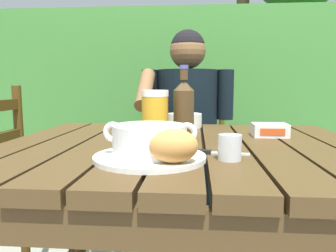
{
  "coord_description": "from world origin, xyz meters",
  "views": [
    {
      "loc": [
        0.04,
        -1.0,
        0.92
      ],
      "look_at": [
        -0.04,
        -0.13,
        0.81
      ],
      "focal_mm": 34.9,
      "sensor_mm": 36.0,
      "label": 1
    }
  ],
  "objects_px": {
    "water_glass_small": "(230,147)",
    "table_knife": "(210,152)",
    "butter_tub": "(270,130)",
    "soup_bowl": "(150,139)",
    "person_eating": "(186,124)",
    "serving_plate": "(150,157)",
    "bread_roll": "(173,146)",
    "diner_bowl": "(185,120)",
    "beer_bottle": "(185,109)",
    "beer_glass": "(155,117)",
    "chair_near_diner": "(188,158)"
  },
  "relations": [
    {
      "from": "butter_tub",
      "to": "soup_bowl",
      "type": "bearing_deg",
      "value": -133.82
    },
    {
      "from": "person_eating",
      "to": "serving_plate",
      "type": "xyz_separation_m",
      "value": [
        -0.06,
        -0.95,
        0.03
      ]
    },
    {
      "from": "water_glass_small",
      "to": "table_knife",
      "type": "height_order",
      "value": "water_glass_small"
    },
    {
      "from": "soup_bowl",
      "to": "beer_bottle",
      "type": "bearing_deg",
      "value": 74.56
    },
    {
      "from": "chair_near_diner",
      "to": "bread_roll",
      "type": "height_order",
      "value": "chair_near_diner"
    },
    {
      "from": "beer_glass",
      "to": "water_glass_small",
      "type": "xyz_separation_m",
      "value": [
        0.21,
        -0.22,
        -0.05
      ]
    },
    {
      "from": "bread_roll",
      "to": "diner_bowl",
      "type": "relative_size",
      "value": 0.84
    },
    {
      "from": "chair_near_diner",
      "to": "diner_bowl",
      "type": "distance_m",
      "value": 0.61
    },
    {
      "from": "soup_bowl",
      "to": "beer_glass",
      "type": "distance_m",
      "value": 0.23
    },
    {
      "from": "water_glass_small",
      "to": "butter_tub",
      "type": "height_order",
      "value": "water_glass_small"
    },
    {
      "from": "beer_glass",
      "to": "soup_bowl",
      "type": "bearing_deg",
      "value": -85.92
    },
    {
      "from": "serving_plate",
      "to": "bread_roll",
      "type": "relative_size",
      "value": 2.28
    },
    {
      "from": "bread_roll",
      "to": "beer_glass",
      "type": "xyz_separation_m",
      "value": [
        -0.08,
        0.3,
        0.03
      ]
    },
    {
      "from": "diner_bowl",
      "to": "water_glass_small",
      "type": "bearing_deg",
      "value": -77.76
    },
    {
      "from": "soup_bowl",
      "to": "table_knife",
      "type": "relative_size",
      "value": 1.36
    },
    {
      "from": "diner_bowl",
      "to": "beer_glass",
      "type": "bearing_deg",
      "value": -101.98
    },
    {
      "from": "person_eating",
      "to": "butter_tub",
      "type": "relative_size",
      "value": 10.21
    },
    {
      "from": "person_eating",
      "to": "water_glass_small",
      "type": "xyz_separation_m",
      "value": [
        0.13,
        -0.93,
        0.06
      ]
    },
    {
      "from": "serving_plate",
      "to": "beer_bottle",
      "type": "distance_m",
      "value": 0.3
    },
    {
      "from": "serving_plate",
      "to": "beer_glass",
      "type": "bearing_deg",
      "value": 94.08
    },
    {
      "from": "serving_plate",
      "to": "bread_roll",
      "type": "xyz_separation_m",
      "value": [
        0.06,
        -0.07,
        0.04
      ]
    },
    {
      "from": "soup_bowl",
      "to": "diner_bowl",
      "type": "bearing_deg",
      "value": 84.0
    },
    {
      "from": "butter_tub",
      "to": "person_eating",
      "type": "bearing_deg",
      "value": 118.6
    },
    {
      "from": "bread_roll",
      "to": "diner_bowl",
      "type": "height_order",
      "value": "bread_roll"
    },
    {
      "from": "diner_bowl",
      "to": "beer_bottle",
      "type": "bearing_deg",
      "value": -87.93
    },
    {
      "from": "chair_near_diner",
      "to": "soup_bowl",
      "type": "xyz_separation_m",
      "value": [
        -0.06,
        -1.15,
        0.31
      ]
    },
    {
      "from": "beer_glass",
      "to": "beer_bottle",
      "type": "bearing_deg",
      "value": 26.2
    },
    {
      "from": "person_eating",
      "to": "soup_bowl",
      "type": "xyz_separation_m",
      "value": [
        -0.06,
        -0.95,
        0.08
      ]
    },
    {
      "from": "water_glass_small",
      "to": "diner_bowl",
      "type": "relative_size",
      "value": 0.44
    },
    {
      "from": "water_glass_small",
      "to": "chair_near_diner",
      "type": "bearing_deg",
      "value": 96.46
    },
    {
      "from": "water_glass_small",
      "to": "beer_glass",
      "type": "bearing_deg",
      "value": 134.03
    },
    {
      "from": "beer_bottle",
      "to": "butter_tub",
      "type": "relative_size",
      "value": 2.05
    },
    {
      "from": "beer_glass",
      "to": "table_knife",
      "type": "relative_size",
      "value": 0.97
    },
    {
      "from": "chair_near_diner",
      "to": "person_eating",
      "type": "height_order",
      "value": "person_eating"
    },
    {
      "from": "person_eating",
      "to": "water_glass_small",
      "type": "bearing_deg",
      "value": -81.97
    },
    {
      "from": "soup_bowl",
      "to": "diner_bowl",
      "type": "distance_m",
      "value": 0.61
    },
    {
      "from": "beer_bottle",
      "to": "diner_bowl",
      "type": "bearing_deg",
      "value": 92.07
    },
    {
      "from": "serving_plate",
      "to": "table_knife",
      "type": "height_order",
      "value": "serving_plate"
    },
    {
      "from": "beer_glass",
      "to": "table_knife",
      "type": "xyz_separation_m",
      "value": [
        0.16,
        -0.15,
        -0.08
      ]
    },
    {
      "from": "serving_plate",
      "to": "water_glass_small",
      "type": "distance_m",
      "value": 0.19
    },
    {
      "from": "bread_roll",
      "to": "water_glass_small",
      "type": "xyz_separation_m",
      "value": [
        0.13,
        0.09,
        -0.02
      ]
    },
    {
      "from": "water_glass_small",
      "to": "diner_bowl",
      "type": "xyz_separation_m",
      "value": [
        -0.13,
        0.59,
        -0.0
      ]
    },
    {
      "from": "beer_bottle",
      "to": "diner_bowl",
      "type": "xyz_separation_m",
      "value": [
        -0.01,
        0.33,
        -0.07
      ]
    },
    {
      "from": "soup_bowl",
      "to": "beer_glass",
      "type": "relative_size",
      "value": 1.4
    },
    {
      "from": "person_eating",
      "to": "butter_tub",
      "type": "bearing_deg",
      "value": -61.4
    },
    {
      "from": "beer_bottle",
      "to": "diner_bowl",
      "type": "height_order",
      "value": "beer_bottle"
    },
    {
      "from": "serving_plate",
      "to": "butter_tub",
      "type": "distance_m",
      "value": 0.53
    },
    {
      "from": "diner_bowl",
      "to": "serving_plate",
      "type": "bearing_deg",
      "value": -96.0
    },
    {
      "from": "water_glass_small",
      "to": "table_knife",
      "type": "bearing_deg",
      "value": 124.03
    },
    {
      "from": "soup_bowl",
      "to": "beer_bottle",
      "type": "height_order",
      "value": "beer_bottle"
    }
  ]
}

